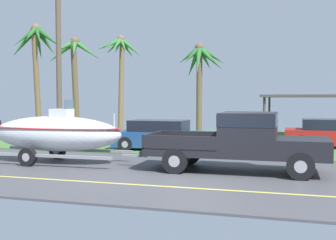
% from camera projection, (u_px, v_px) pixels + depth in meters
% --- Properties ---
extents(ground, '(36.00, 22.00, 0.11)m').
position_uv_depth(ground, '(235.00, 146.00, 20.87)').
color(ground, '#4C4C51').
extents(pickup_truck_towing, '(5.92, 2.12, 1.91)m').
position_uv_depth(pickup_truck_towing, '(248.00, 139.00, 13.44)').
color(pickup_truck_towing, black).
rests_on(pickup_truck_towing, ground).
extents(boat_on_trailer, '(6.40, 2.17, 2.30)m').
position_uv_depth(boat_on_trailer, '(55.00, 133.00, 15.41)').
color(boat_on_trailer, gray).
rests_on(boat_on_trailer, ground).
extents(parked_sedan_near, '(4.45, 1.83, 1.38)m').
position_uv_depth(parked_sedan_near, '(163.00, 136.00, 19.00)').
color(parked_sedan_near, '#234C89').
rests_on(parked_sedan_near, ground).
extents(parked_sedan_far, '(4.67, 1.95, 1.38)m').
position_uv_depth(parked_sedan_far, '(335.00, 134.00, 19.90)').
color(parked_sedan_far, '#B21E19').
rests_on(parked_sedan_far, ground).
extents(carport_awning, '(6.82, 5.58, 2.56)m').
position_uv_depth(carport_awning, '(323.00, 97.00, 24.49)').
color(carport_awning, '#4C4238').
rests_on(carport_awning, ground).
extents(palm_tree_near_left, '(2.89, 3.38, 5.57)m').
position_uv_depth(palm_tree_near_left, '(201.00, 65.00, 24.62)').
color(palm_tree_near_left, brown).
rests_on(palm_tree_near_left, ground).
extents(palm_tree_near_right, '(3.46, 3.02, 6.61)m').
position_uv_depth(palm_tree_near_right, '(36.00, 48.00, 24.12)').
color(palm_tree_near_right, brown).
rests_on(palm_tree_near_right, ground).
extents(palm_tree_mid, '(3.20, 3.36, 6.53)m').
position_uv_depth(palm_tree_mid, '(120.00, 57.00, 27.91)').
color(palm_tree_mid, brown).
rests_on(palm_tree_mid, ground).
extents(palm_tree_far_right, '(3.17, 3.03, 6.02)m').
position_uv_depth(palm_tree_far_right, '(74.00, 61.00, 25.26)').
color(palm_tree_far_right, brown).
rests_on(palm_tree_far_right, ground).
extents(utility_pole, '(0.24, 1.80, 7.70)m').
position_uv_depth(utility_pole, '(59.00, 62.00, 19.26)').
color(utility_pole, brown).
rests_on(utility_pole, ground).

